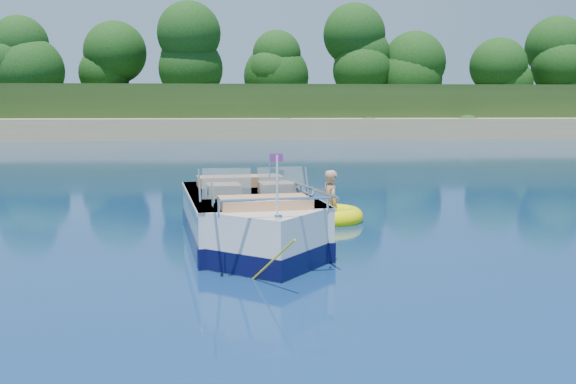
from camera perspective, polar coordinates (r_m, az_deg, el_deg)
name	(u,v)px	position (r m, az deg, el deg)	size (l,w,h in m)	color
ground	(407,251)	(10.98, 10.55, -5.19)	(160.00, 160.00, 0.00)	#0A1F47
shoreline	(261,118)	(74.17, -2.37, 6.58)	(170.00, 59.00, 6.00)	#A0885D
treeline	(273,66)	(51.52, -1.37, 11.17)	(150.00, 7.12, 8.19)	#311C10
motorboat	(252,223)	(11.21, -3.26, -2.80)	(2.65, 5.93, 1.98)	silver
tow_tube	(329,216)	(13.60, 3.62, -2.15)	(1.94, 1.94, 0.39)	#FEFF00
boy	(330,221)	(13.62, 3.72, -2.58)	(0.55, 0.36, 1.50)	tan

